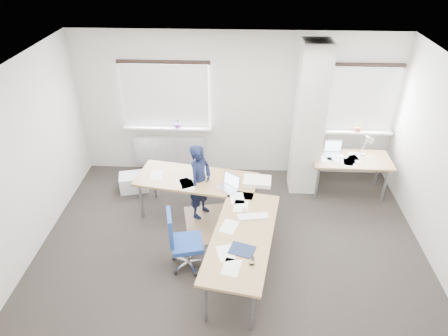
{
  "coord_description": "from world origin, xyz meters",
  "views": [
    {
      "loc": [
        0.11,
        -4.48,
        4.39
      ],
      "look_at": [
        -0.14,
        0.9,
        1.03
      ],
      "focal_mm": 32.0,
      "sensor_mm": 36.0,
      "label": 1
    }
  ],
  "objects_px": {
    "desk_main": "(221,206)",
    "desk_side": "(351,161)",
    "person": "(200,182)",
    "task_chair": "(185,252)"
  },
  "relations": [
    {
      "from": "task_chair",
      "to": "desk_main",
      "type": "bearing_deg",
      "value": 36.76
    },
    {
      "from": "desk_side",
      "to": "desk_main",
      "type": "bearing_deg",
      "value": -146.56
    },
    {
      "from": "desk_side",
      "to": "person",
      "type": "xyz_separation_m",
      "value": [
        -2.66,
        -0.8,
        -0.01
      ]
    },
    {
      "from": "desk_main",
      "to": "desk_side",
      "type": "relative_size",
      "value": 2.11
    },
    {
      "from": "desk_side",
      "to": "person",
      "type": "height_order",
      "value": "person"
    },
    {
      "from": "desk_side",
      "to": "person",
      "type": "relative_size",
      "value": 1.04
    },
    {
      "from": "desk_side",
      "to": "person",
      "type": "bearing_deg",
      "value": -162.48
    },
    {
      "from": "desk_side",
      "to": "task_chair",
      "type": "distance_m",
      "value": 3.47
    },
    {
      "from": "desk_main",
      "to": "desk_side",
      "type": "distance_m",
      "value": 2.7
    },
    {
      "from": "desk_main",
      "to": "task_chair",
      "type": "height_order",
      "value": "task_chair"
    }
  ]
}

